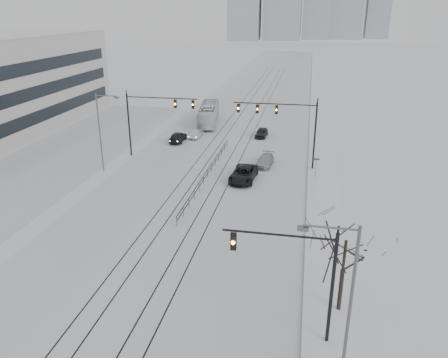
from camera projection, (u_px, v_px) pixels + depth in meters
road at (246, 117)px, 76.34m from camera, size 22.00×260.00×0.02m
sidewalk_east at (325, 120)px, 73.94m from camera, size 5.00×260.00×0.16m
curb at (310, 120)px, 74.38m from camera, size 0.10×260.00×0.12m
parking_strip at (67, 154)px, 56.99m from camera, size 14.00×60.00×0.03m
tram_rails at (225, 151)px, 58.04m from camera, size 5.30×180.00×0.01m
traffic_mast_near at (303, 271)px, 23.38m from camera, size 6.10×0.37×7.00m
traffic_mast_ne at (286, 120)px, 49.94m from camera, size 9.60×0.37×8.00m
traffic_mast_nw at (151, 114)px, 53.86m from camera, size 9.10×0.37×8.00m
street_light_east at (344, 299)px, 20.07m from camera, size 2.73×0.25×9.00m
street_light_west at (102, 127)px, 49.16m from camera, size 2.73×0.25×9.00m
bare_tree at (345, 248)px, 25.73m from camera, size 4.40×4.40×6.10m
median_fence at (208, 173)px, 48.71m from camera, size 0.06×24.00×1.00m
street_sign at (316, 165)px, 48.07m from camera, size 0.70×0.06×2.40m
sedan_sb_inner at (178, 137)px, 61.87m from camera, size 1.73×4.30×1.47m
sedan_sb_outer at (196, 134)px, 63.98m from camera, size 1.33×3.71×1.22m
sedan_nb_front at (243, 174)px, 47.88m from camera, size 2.85×5.63×1.52m
sedan_nb_right at (265, 161)px, 52.51m from camera, size 2.09×4.39×1.24m
sedan_nb_far at (262, 133)px, 64.30m from camera, size 1.77×3.95×1.32m
box_truck at (209, 114)px, 71.26m from camera, size 4.42×11.98×3.26m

